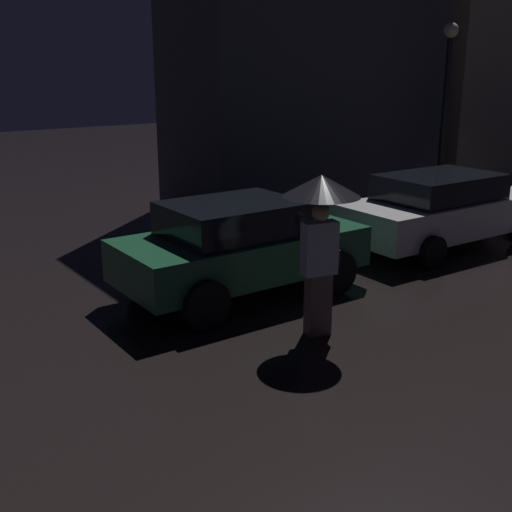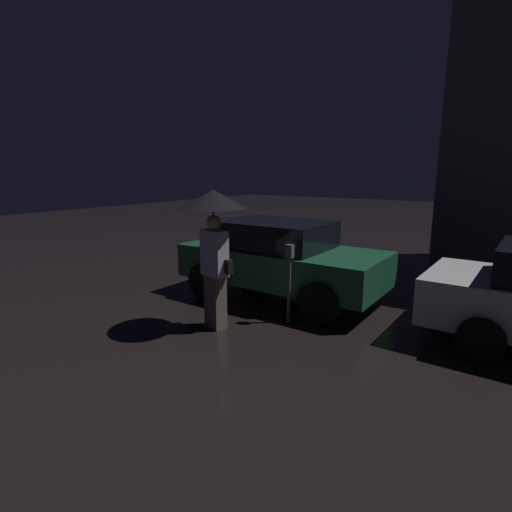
# 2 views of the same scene
# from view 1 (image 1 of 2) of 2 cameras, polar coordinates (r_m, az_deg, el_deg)

# --- Properties ---
(building_facade_left) EXTENTS (7.43, 3.00, 7.82)m
(building_facade_left) POSITION_cam_1_polar(r_m,az_deg,el_deg) (17.35, 4.83, 17.81)
(building_facade_left) COLOR #3D3D47
(building_facade_left) RESTS_ON ground
(building_facade_right) EXTENTS (7.41, 3.00, 7.84)m
(building_facade_right) POSITION_cam_1_polar(r_m,az_deg,el_deg) (23.44, 20.77, 16.58)
(building_facade_right) COLOR gray
(building_facade_right) RESTS_ON ground
(parked_car_green) EXTENTS (3.96, 2.00, 1.52)m
(parked_car_green) POSITION_cam_1_polar(r_m,az_deg,el_deg) (10.12, -1.48, 0.91)
(parked_car_green) COLOR #1E5638
(parked_car_green) RESTS_ON ground
(parked_car_white) EXTENTS (4.56, 2.02, 1.47)m
(parked_car_white) POSITION_cam_1_polar(r_m,az_deg,el_deg) (13.47, 16.21, 4.08)
(parked_car_white) COLOR silver
(parked_car_white) RESTS_ON ground
(pedestrian_with_umbrella) EXTENTS (1.03, 1.03, 2.20)m
(pedestrian_with_umbrella) POSITION_cam_1_polar(r_m,az_deg,el_deg) (8.39, 5.77, 3.72)
(pedestrian_with_umbrella) COLOR #66564C
(pedestrian_with_umbrella) RESTS_ON ground
(parking_meter) EXTENTS (0.12, 0.10, 1.32)m
(parking_meter) POSITION_cam_1_polar(r_m,az_deg,el_deg) (9.79, 6.06, 0.30)
(parking_meter) COLOR #4C5154
(parking_meter) RESTS_ON ground
(street_lamp_near) EXTENTS (0.37, 0.37, 4.54)m
(street_lamp_near) POSITION_cam_1_polar(r_m,az_deg,el_deg) (17.42, 16.55, 14.00)
(street_lamp_near) COLOR black
(street_lamp_near) RESTS_ON ground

